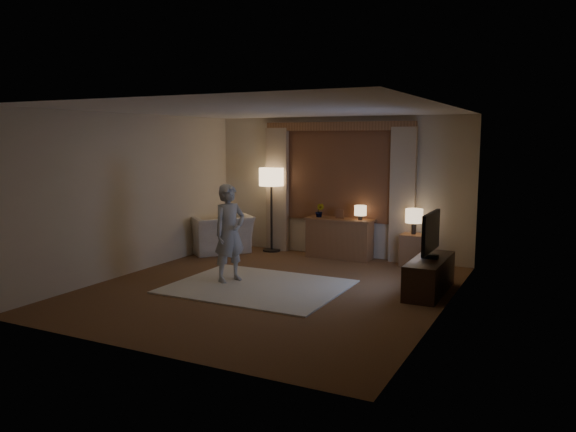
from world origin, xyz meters
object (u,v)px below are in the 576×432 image
Objects in this scene: sideboard at (339,239)px; armchair at (219,234)px; tv_stand at (429,276)px; side_table at (413,250)px; person at (230,233)px.

armchair is at bearing -166.16° from sideboard.
sideboard is 2.61m from tv_stand.
sideboard is 2.34m from armchair.
sideboard is at bearing 141.40° from armchair.
side_table is (3.66, 0.51, -0.08)m from armchair.
side_table is at bearing -20.99° from person.
person is (1.42, -1.85, 0.40)m from armchair.
armchair is 3.70m from side_table.
tv_stand is 3.03m from person.
side_table is 3.29m from person.
armchair reaches higher than tv_stand.
sideboard is at bearing 177.94° from side_table.
armchair is 0.80× the size of tv_stand.
person reaches higher than side_table.
side_table is at bearing -2.06° from sideboard.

